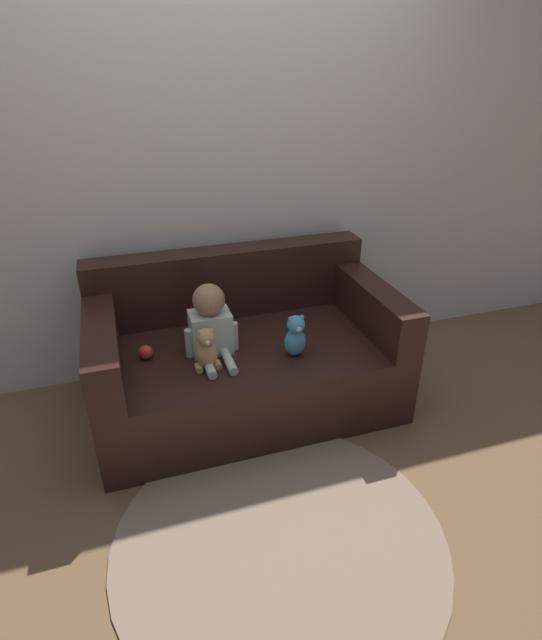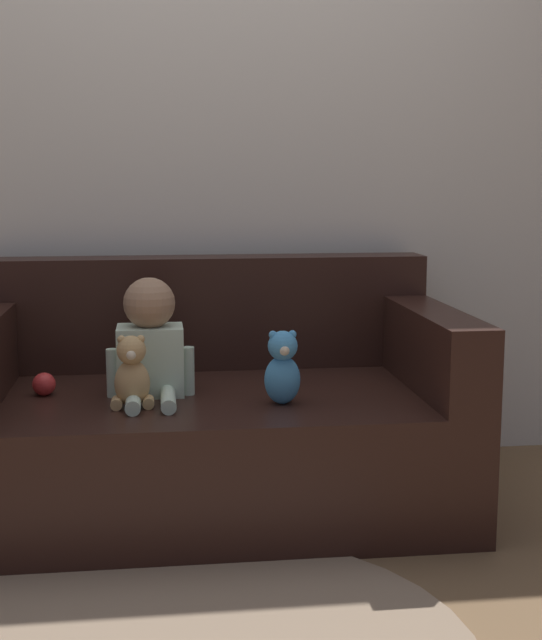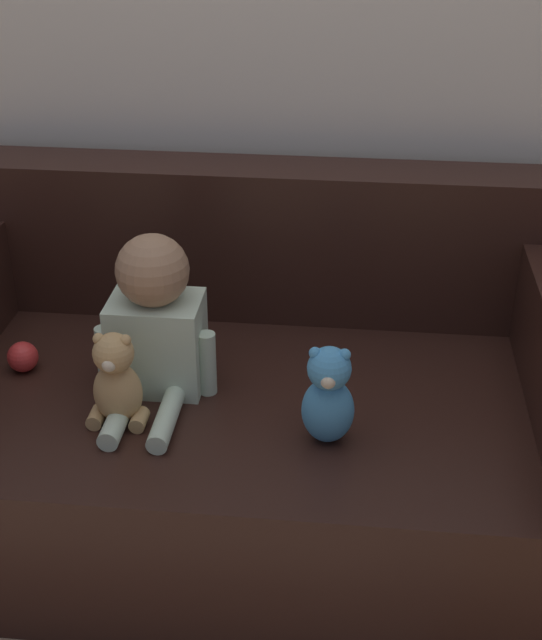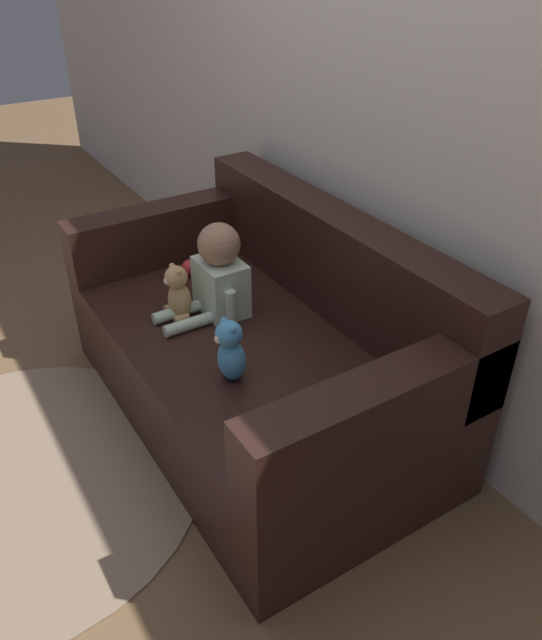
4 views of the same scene
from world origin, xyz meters
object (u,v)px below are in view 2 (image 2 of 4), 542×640
object	(u,v)px
couch	(210,418)
person_baby	(150,344)
teddy_bear_brown	(132,374)
toy_ball	(44,384)
plush_toy_side	(282,368)

from	to	relation	value
couch	person_baby	bearing A→B (deg)	-155.04
couch	teddy_bear_brown	xyz separation A→B (m)	(-0.25, -0.24, 0.22)
toy_ball	plush_toy_side	bearing A→B (deg)	-15.16
plush_toy_side	toy_ball	size ratio (longest dim) A/B	3.11
teddy_bear_brown	toy_ball	size ratio (longest dim) A/B	3.00
couch	toy_ball	distance (m)	0.56
couch	toy_ball	size ratio (longest dim) A/B	21.85
person_baby	couch	bearing A→B (deg)	24.96
person_baby	toy_ball	bearing A→B (deg)	174.50
person_baby	toy_ball	world-z (taller)	person_baby
teddy_bear_brown	toy_ball	xyz separation A→B (m)	(-0.29, 0.18, -0.07)
teddy_bear_brown	person_baby	bearing A→B (deg)	69.56
teddy_bear_brown	toy_ball	world-z (taller)	teddy_bear_brown
person_baby	plush_toy_side	distance (m)	0.45
toy_ball	person_baby	bearing A→B (deg)	-5.50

